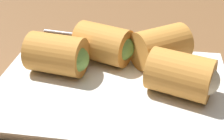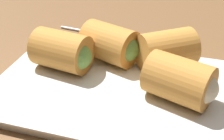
# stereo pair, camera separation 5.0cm
# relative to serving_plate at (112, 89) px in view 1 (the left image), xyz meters

# --- Properties ---
(table_surface) EXTENTS (1.80, 1.40, 0.02)m
(table_surface) POSITION_rel_serving_plate_xyz_m (0.03, -0.01, -0.02)
(table_surface) COLOR brown
(table_surface) RESTS_ON ground
(serving_plate) EXTENTS (0.31, 0.22, 0.01)m
(serving_plate) POSITION_rel_serving_plate_xyz_m (0.00, 0.00, 0.00)
(serving_plate) COLOR silver
(serving_plate) RESTS_ON table_surface
(roll_front_left) EXTENTS (0.09, 0.07, 0.06)m
(roll_front_left) POSITION_rel_serving_plate_xyz_m (0.08, -0.02, 0.04)
(roll_front_left) COLOR #C68438
(roll_front_left) RESTS_ON serving_plate
(roll_front_right) EXTENTS (0.10, 0.09, 0.06)m
(roll_front_right) POSITION_rel_serving_plate_xyz_m (-0.07, -0.07, 0.04)
(roll_front_right) COLOR #C68438
(roll_front_right) RESTS_ON serving_plate
(roll_back_left) EXTENTS (0.09, 0.08, 0.06)m
(roll_back_left) POSITION_rel_serving_plate_xyz_m (0.02, -0.06, 0.04)
(roll_back_left) COLOR #C68438
(roll_back_left) RESTS_ON serving_plate
(roll_back_right) EXTENTS (0.09, 0.08, 0.06)m
(roll_back_right) POSITION_rel_serving_plate_xyz_m (-0.09, 0.01, 0.04)
(roll_back_right) COLOR #C68438
(roll_back_right) RESTS_ON serving_plate
(spoon) EXTENTS (0.15, 0.03, 0.01)m
(spoon) POSITION_rel_serving_plate_xyz_m (0.04, -0.16, -0.00)
(spoon) COLOR silver
(spoon) RESTS_ON table_surface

